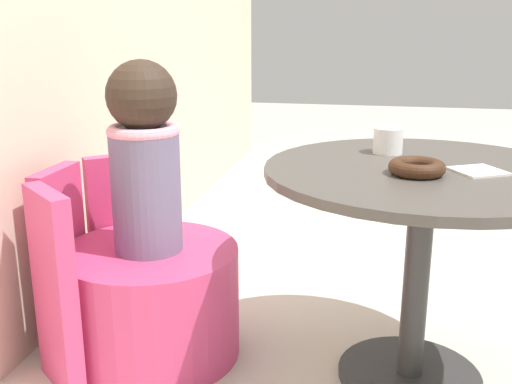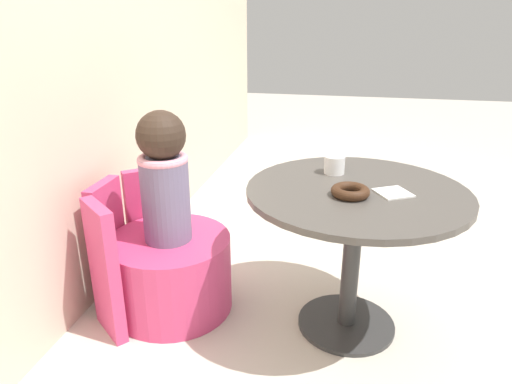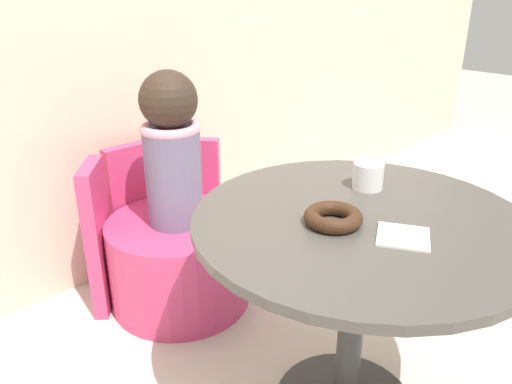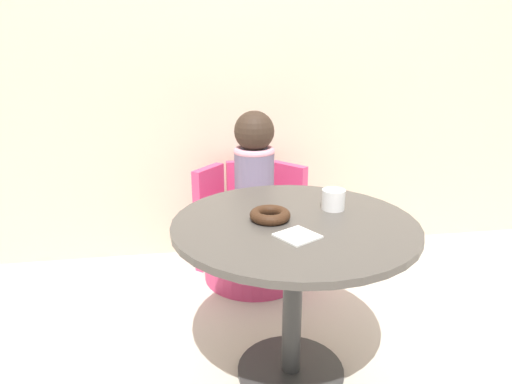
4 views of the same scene
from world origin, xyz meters
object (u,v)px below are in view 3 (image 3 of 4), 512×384
donut (333,217)px  round_table (357,261)px  tub_chair (180,261)px  child_figure (172,149)px  cup (368,176)px

donut → round_table: bearing=-17.6°
tub_chair → child_figure: (0.00, -0.00, 0.45)m
cup → child_figure: bearing=105.4°
child_figure → round_table: bearing=-88.6°
donut → child_figure: bearing=85.2°
round_table → tub_chair: 0.84m
tub_chair → donut: 0.89m
child_figure → donut: (-0.06, -0.75, 0.02)m
round_table → donut: 0.17m
round_table → cup: size_ratio=9.97×
round_table → child_figure: 0.78m
child_figure → donut: size_ratio=3.92×
tub_chair → child_figure: bearing=-90.0°
child_figure → cup: (0.19, -0.68, 0.04)m
tub_chair → donut: bearing=-94.8°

